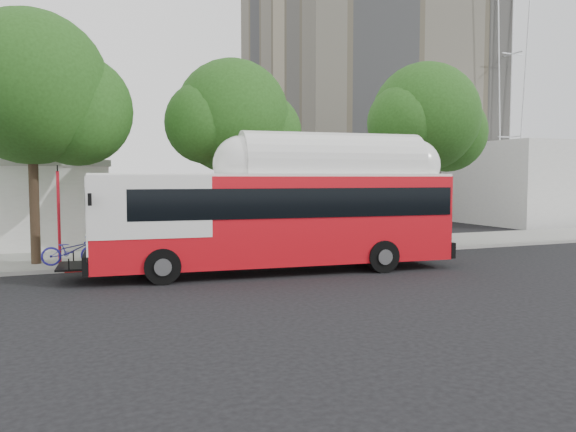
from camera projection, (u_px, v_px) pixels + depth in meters
The scene contains 11 objects.
ground at pixel (308, 275), 19.82m from camera, with size 120.00×120.00×0.00m, color black.
sidewalk at pixel (251, 251), 25.83m from camera, with size 60.00×5.00×0.15m, color gray.
curb_strip at pixel (270, 258), 23.43m from camera, with size 60.00×0.30×0.15m, color gray.
red_curb_segment at pixel (199, 262), 22.31m from camera, with size 10.00×0.32×0.16m, color maroon.
street_tree_left at pixel (45, 95), 21.34m from camera, with size 6.67×5.80×9.74m.
street_tree_mid at pixel (241, 122), 24.80m from camera, with size 5.75×5.00×8.62m.
street_tree_right at pixel (432, 122), 28.32m from camera, with size 6.21×5.40×9.18m.
apartment_tower at pixel (364, 22), 51.20m from camera, with size 18.00×18.00×37.00m.
horizon_block at pixel (566, 183), 45.57m from camera, with size 20.00×12.00×6.00m, color silver.
transit_bus at pixel (279, 219), 20.48m from camera, with size 14.07×3.92×4.11m.
signal_pole at pixel (59, 217), 20.51m from camera, with size 0.11×0.37×3.90m.
Camera 1 is at (-7.97, -17.95, 3.48)m, focal length 35.00 mm.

